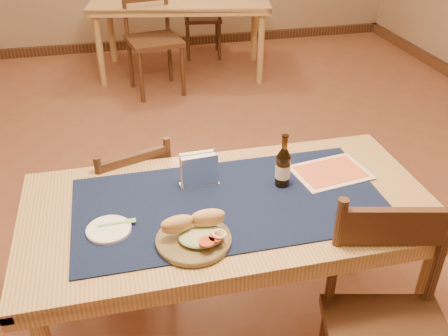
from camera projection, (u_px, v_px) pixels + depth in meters
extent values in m
cube|color=brown|center=(198.00, 230.00, 3.01)|extent=(6.00, 7.00, 0.02)
cylinder|color=tan|center=(419.00, 303.00, 2.03)|extent=(0.06, 0.06, 0.71)
cylinder|color=tan|center=(60.00, 254.00, 2.28)|extent=(0.06, 0.06, 0.71)
cylinder|color=tan|center=(351.00, 211.00, 2.56)|extent=(0.06, 0.06, 0.71)
cube|color=tan|center=(230.00, 207.00, 1.96)|extent=(1.60, 0.80, 0.04)
cube|color=#101D3B|center=(230.00, 202.00, 1.94)|extent=(1.20, 0.60, 0.01)
cube|color=#4C2E1B|center=(143.00, 44.00, 5.85)|extent=(6.00, 0.06, 0.10)
cylinder|color=tan|center=(100.00, 50.00, 4.72)|extent=(0.06, 0.06, 0.71)
cylinder|color=tan|center=(261.00, 48.00, 4.77)|extent=(0.06, 0.06, 0.71)
cylinder|color=tan|center=(111.00, 29.00, 5.30)|extent=(0.06, 0.06, 0.71)
cylinder|color=tan|center=(254.00, 28.00, 5.35)|extent=(0.06, 0.06, 0.71)
cube|color=tan|center=(180.00, 0.00, 4.84)|extent=(1.82, 1.15, 0.04)
cylinder|color=#4C2E1B|center=(146.00, 211.00, 2.81)|extent=(0.03, 0.03, 0.41)
cylinder|color=#4C2E1B|center=(90.00, 231.00, 2.66)|extent=(0.03, 0.03, 0.41)
cylinder|color=#4C2E1B|center=(173.00, 243.00, 2.57)|extent=(0.03, 0.03, 0.41)
cylinder|color=#4C2E1B|center=(113.00, 267.00, 2.43)|extent=(0.03, 0.03, 0.41)
cube|color=#4C2E1B|center=(127.00, 205.00, 2.51)|extent=(0.49, 0.49, 0.04)
cube|color=#4C2E1B|center=(135.00, 167.00, 2.22)|extent=(0.32, 0.13, 0.13)
cylinder|color=#4C2E1B|center=(169.00, 177.00, 2.35)|extent=(0.03, 0.03, 0.42)
cylinder|color=#4C2E1B|center=(103.00, 198.00, 2.20)|extent=(0.03, 0.03, 0.42)
cube|color=#4C2E1B|center=(394.00, 227.00, 1.70)|extent=(0.37, 0.12, 0.14)
cylinder|color=#4C2E1B|center=(336.00, 254.00, 1.76)|extent=(0.04, 0.04, 0.48)
cylinder|color=#4C2E1B|center=(441.00, 254.00, 1.76)|extent=(0.04, 0.04, 0.48)
cylinder|color=#4C2E1B|center=(141.00, 77.00, 4.44)|extent=(0.04, 0.04, 0.49)
cylinder|color=#4C2E1B|center=(183.00, 71.00, 4.57)|extent=(0.04, 0.04, 0.49)
cylinder|color=#4C2E1B|center=(130.00, 63.00, 4.75)|extent=(0.04, 0.04, 0.49)
cylinder|color=#4C2E1B|center=(170.00, 57.00, 4.88)|extent=(0.04, 0.04, 0.49)
cube|color=#4C2E1B|center=(154.00, 41.00, 4.53)|extent=(0.53, 0.53, 0.04)
cylinder|color=#4C2E1B|center=(125.00, 10.00, 4.49)|extent=(0.04, 0.04, 0.50)
cylinder|color=#4C2E1B|center=(166.00, 5.00, 4.62)|extent=(0.04, 0.04, 0.50)
cylinder|color=#4C2E1B|center=(217.00, 32.00, 5.70)|extent=(0.03, 0.03, 0.42)
cylinder|color=#4C2E1B|center=(187.00, 33.00, 5.67)|extent=(0.03, 0.03, 0.42)
cylinder|color=#4C2E1B|center=(220.00, 41.00, 5.42)|extent=(0.03, 0.03, 0.42)
cylinder|color=#4C2E1B|center=(188.00, 42.00, 5.39)|extent=(0.03, 0.03, 0.42)
cube|color=#4C2E1B|center=(203.00, 18.00, 5.43)|extent=(0.44, 0.44, 0.04)
cylinder|color=#4C2E1B|center=(219.00, 1.00, 5.18)|extent=(0.03, 0.03, 0.43)
cylinder|color=#4C2E1B|center=(187.00, 2.00, 5.15)|extent=(0.03, 0.03, 0.43)
cylinder|color=brown|center=(194.00, 240.00, 1.74)|extent=(0.27, 0.27, 0.02)
torus|color=brown|center=(194.00, 239.00, 1.73)|extent=(0.27, 0.27, 0.01)
ellipsoid|color=#AABD82|center=(202.00, 236.00, 1.72)|extent=(0.16, 0.13, 0.03)
ellipsoid|color=tan|center=(177.00, 225.00, 1.71)|extent=(0.12, 0.07, 0.06)
ellipsoid|color=tan|center=(208.00, 218.00, 1.74)|extent=(0.12, 0.05, 0.07)
cylinder|color=#B63918|center=(207.00, 242.00, 1.67)|extent=(0.05, 0.05, 0.01)
cylinder|color=#B63918|center=(216.00, 238.00, 1.68)|extent=(0.05, 0.05, 0.01)
torus|color=white|center=(219.00, 234.00, 1.69)|extent=(0.05, 0.05, 0.01)
cylinder|color=white|center=(109.00, 230.00, 1.79)|extent=(0.16, 0.16, 0.01)
torus|color=white|center=(109.00, 229.00, 1.79)|extent=(0.16, 0.16, 0.01)
cube|color=#7AC46B|center=(112.00, 224.00, 1.80)|extent=(0.11, 0.01, 0.00)
cube|color=#7AC46B|center=(131.00, 221.00, 1.82)|extent=(0.03, 0.02, 0.00)
cylinder|color=#42270B|center=(283.00, 171.00, 2.01)|extent=(0.06, 0.06, 0.13)
cone|color=#42270B|center=(284.00, 153.00, 1.97)|extent=(0.06, 0.06, 0.04)
cylinder|color=#42270B|center=(285.00, 143.00, 1.94)|extent=(0.02, 0.02, 0.05)
cylinder|color=#42270B|center=(285.00, 136.00, 1.93)|extent=(0.03, 0.03, 0.01)
cylinder|color=#FBF0C9|center=(283.00, 171.00, 2.01)|extent=(0.06, 0.06, 0.06)
cube|color=white|center=(199.00, 184.00, 2.05)|extent=(0.16, 0.07, 0.00)
cube|color=white|center=(201.00, 172.00, 1.99)|extent=(0.15, 0.01, 0.14)
cube|color=white|center=(197.00, 166.00, 2.03)|extent=(0.15, 0.01, 0.14)
cube|color=white|center=(199.00, 170.00, 2.01)|extent=(0.14, 0.05, 0.12)
cube|color=#43ADD9|center=(200.00, 170.00, 1.99)|extent=(0.10, 0.01, 0.05)
cube|color=beige|center=(331.00, 172.00, 2.12)|extent=(0.34, 0.27, 0.00)
cube|color=#D96638|center=(331.00, 172.00, 2.12)|extent=(0.29, 0.22, 0.00)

